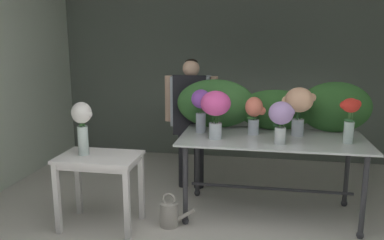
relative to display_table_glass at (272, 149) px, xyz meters
name	(u,v)px	position (x,y,z in m)	size (l,w,h in m)	color
ground_plane	(226,206)	(-0.46, 0.12, -0.71)	(8.41, 8.41, 0.00)	beige
wall_back	(239,62)	(-0.46, 2.03, 0.77)	(5.56, 0.12, 2.95)	slate
display_table_glass	(272,149)	(0.00, 0.00, 0.00)	(1.85, 0.92, 0.84)	#B9C1BF
side_table_white	(100,166)	(-1.63, -0.54, -0.09)	(0.76, 0.51, 0.72)	white
florist	(191,110)	(-0.94, 0.61, 0.27)	(0.64, 0.24, 1.58)	#232328
foliage_backdrop	(265,107)	(-0.08, 0.34, 0.38)	(2.07, 0.28, 0.54)	#387033
vase_fuchsia_stock	(216,107)	(-0.56, -0.15, 0.44)	(0.30, 0.30, 0.48)	silver
vase_peach_freesia	(299,104)	(0.25, 0.12, 0.46)	(0.34, 0.28, 0.50)	silver
vase_violet_peonies	(201,106)	(-0.74, 0.09, 0.41)	(0.21, 0.20, 0.46)	silver
vase_scarlet_roses	(350,116)	(0.70, -0.10, 0.40)	(0.19, 0.17, 0.43)	silver
vase_lilac_hydrangea	(281,117)	(0.07, -0.24, 0.39)	(0.24, 0.23, 0.41)	silver
vase_coral_snapdragons	(254,113)	(-0.19, 0.09, 0.35)	(0.21, 0.18, 0.39)	silver
vase_white_roses_tall	(82,123)	(-1.78, -0.54, 0.32)	(0.20, 0.19, 0.51)	silver
watering_can	(170,214)	(-0.97, -0.44, -0.58)	(0.35, 0.18, 0.34)	#B7B2A8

